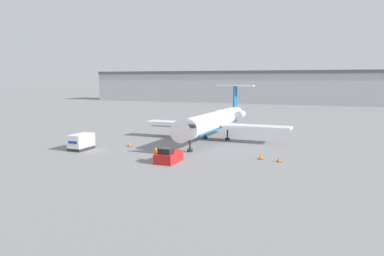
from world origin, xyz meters
TOP-DOWN VIEW (x-y plane):
  - ground_plane at (0.00, 0.00)m, footprint 600.00×600.00m
  - terminal_building at (0.00, 120.00)m, footprint 180.00×16.80m
  - airplane_main at (0.10, 18.28)m, footprint 25.34×28.08m
  - pushback_tug at (0.05, 0.30)m, footprint 2.32×4.04m
  - luggage_cart at (-15.41, 3.04)m, footprint 2.11×3.80m
  - worker_near_tug at (-1.81, 0.41)m, footprint 0.40×0.24m
  - worker_by_wing at (-6.65, 16.82)m, footprint 0.40×0.24m
  - traffic_cone_left at (-10.38, 8.19)m, footprint 0.72×0.72m
  - traffic_cone_right at (10.38, 6.31)m, footprint 0.58×0.58m
  - traffic_cone_mid at (12.85, 5.61)m, footprint 0.59×0.59m

SIDE VIEW (x-z plane):
  - ground_plane at x=0.00m, z-range 0.00..0.00m
  - traffic_cone_left at x=-10.38m, z-range -0.02..0.66m
  - traffic_cone_mid at x=12.85m, z-range -0.02..0.67m
  - traffic_cone_right at x=10.38m, z-range -0.02..0.79m
  - pushback_tug at x=0.05m, z-range -0.24..1.71m
  - worker_near_tug at x=-1.81m, z-range 0.03..1.71m
  - worker_by_wing at x=-6.65m, z-range 0.04..1.72m
  - luggage_cart at x=-15.41m, z-range 0.00..2.33m
  - airplane_main at x=0.10m, z-range -1.22..7.87m
  - terminal_building at x=0.00m, z-range 0.03..13.72m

